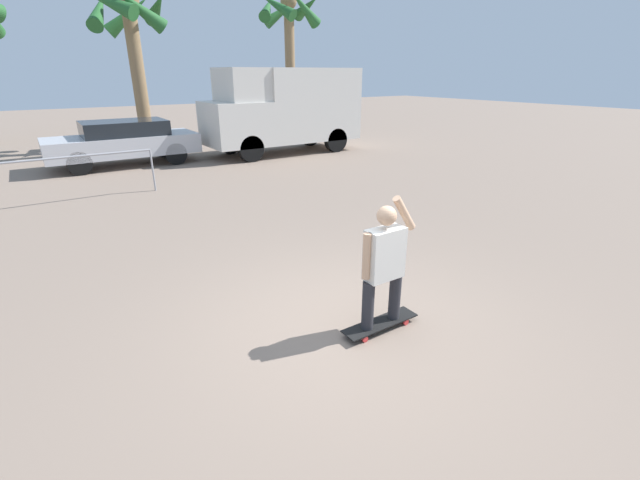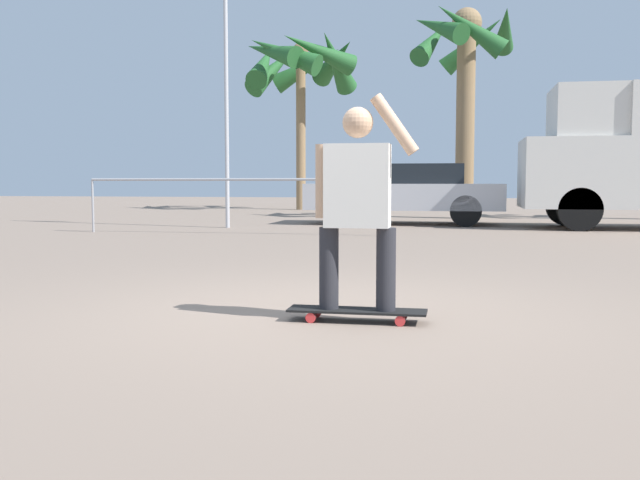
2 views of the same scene
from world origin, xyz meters
The scene contains 8 objects.
ground_plane centered at (0.00, 0.00, 0.00)m, with size 80.00×80.00×0.00m, color gray.
skateboard centered at (0.34, -0.28, 0.07)m, with size 1.00×0.25×0.09m.
person_skateboarder centered at (0.33, -0.28, 0.90)m, with size 0.74×0.22×1.53m.
parked_car_silver centered at (-0.17, 11.76, 0.77)m, with size 4.58×1.89×1.42m.
palm_tree_center_background centered at (1.16, 14.70, 4.40)m, with size 2.95×3.06×5.76m.
palm_tree_far_left centered at (-4.58, 19.81, 5.21)m, with size 4.37×4.35×6.32m.
flagpole centered at (-3.82, 9.63, 3.80)m, with size 1.15×0.12×6.61m.
plaza_railing_segment centered at (-3.19, 7.83, 0.94)m, with size 5.94×0.05×1.08m.
Camera 2 is at (1.03, -5.30, 1.00)m, focal length 40.00 mm.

